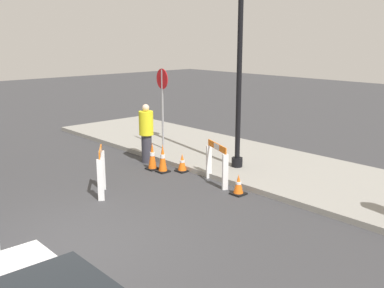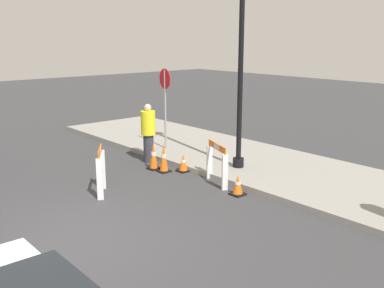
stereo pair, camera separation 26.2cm
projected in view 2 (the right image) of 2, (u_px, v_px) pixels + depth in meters
The scene contains 11 objects.
ground_plane at pixel (57, 248), 7.49m from camera, with size 60.00×60.00×0.00m, color #38383A.
sidewalk_slab at pixel (289, 172), 11.48m from camera, with size 18.00×3.56×0.13m.
streetlamp_post at pixel (242, 13), 10.81m from camera, with size 0.44×0.44×6.09m.
stop_sign at pixel (165, 96), 13.30m from camera, with size 0.60×0.10×2.40m.
barricade_0 at pixel (217, 162), 10.63m from camera, with size 0.97×0.47×0.99m.
barricade_1 at pixel (101, 170), 9.94m from camera, with size 0.73×0.55×1.07m.
traffic_cone_0 at pixel (183, 163), 11.70m from camera, with size 0.30×0.30×0.47m.
traffic_cone_1 at pixel (154, 156), 11.88m from camera, with size 0.30×0.30×0.74m.
traffic_cone_2 at pixel (164, 158), 11.64m from camera, with size 0.30×0.30×0.75m.
traffic_cone_3 at pixel (238, 185), 9.97m from camera, with size 0.30×0.30×0.46m.
person_worker at pixel (148, 132), 12.44m from camera, with size 0.51×0.51×1.64m.
Camera 2 is at (6.67, -2.80, 3.45)m, focal length 42.00 mm.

